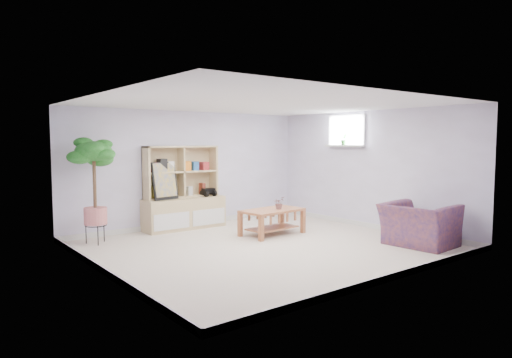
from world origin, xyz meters
TOP-DOWN VIEW (x-y plane):
  - floor at (0.00, 0.00)m, footprint 5.50×5.00m
  - ceiling at (0.00, 0.00)m, footprint 5.50×5.00m
  - walls at (0.00, 0.00)m, footprint 5.51×5.01m
  - baseboard at (0.00, 0.00)m, footprint 5.50×5.00m
  - window at (2.73, 0.60)m, footprint 0.10×0.98m
  - window_sill at (2.67, 0.60)m, footprint 0.14×1.00m
  - storage_unit at (-0.30, 2.24)m, footprint 1.68×0.57m
  - poster at (-0.75, 2.20)m, footprint 0.55×0.20m
  - toy_truck at (0.23, 2.16)m, footprint 0.36×0.25m
  - coffee_table at (0.72, 0.67)m, footprint 1.24×0.75m
  - table_plant at (0.84, 0.61)m, footprint 0.26×0.24m
  - floor_tree at (-2.19, 1.96)m, footprint 0.88×0.88m
  - armchair at (2.10, -1.58)m, footprint 1.04×1.17m
  - sill_plant at (2.67, 0.63)m, footprint 0.16×0.15m

SIDE VIEW (x-z plane):
  - floor at x=0.00m, z-range -0.01..0.01m
  - baseboard at x=0.00m, z-range 0.00..0.10m
  - coffee_table at x=0.72m, z-range 0.00..0.49m
  - armchair at x=2.10m, z-range 0.00..0.82m
  - table_plant at x=0.84m, z-range 0.49..0.73m
  - toy_truck at x=0.23m, z-range 0.63..0.82m
  - storage_unit at x=-0.30m, z-range 0.00..1.68m
  - floor_tree at x=-2.19m, z-range 0.00..1.85m
  - poster at x=-0.75m, z-range 0.63..1.38m
  - walls at x=0.00m, z-range 0.00..2.40m
  - window_sill at x=2.67m, z-range 1.66..1.70m
  - sill_plant at x=2.67m, z-range 1.70..1.94m
  - window at x=2.73m, z-range 1.66..2.34m
  - ceiling at x=0.00m, z-range 2.40..2.40m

